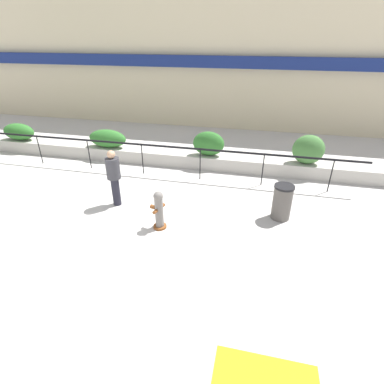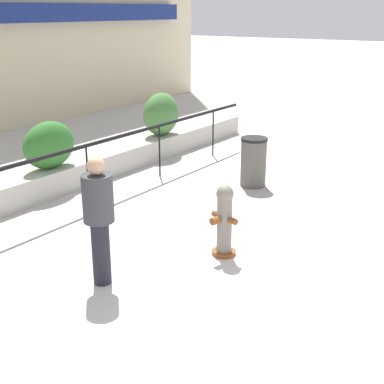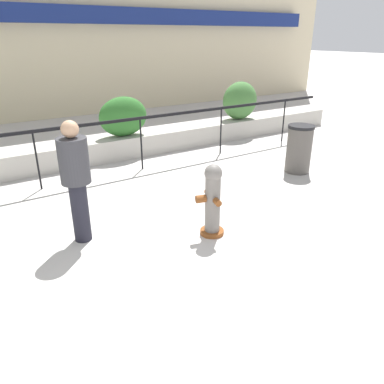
{
  "view_description": "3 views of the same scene",
  "coord_description": "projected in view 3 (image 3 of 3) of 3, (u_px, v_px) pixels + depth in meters",
  "views": [
    {
      "loc": [
        4.06,
        -4.59,
        4.62
      ],
      "look_at": [
        2.42,
        2.47,
        0.76
      ],
      "focal_mm": 28.0,
      "sensor_mm": 36.0,
      "label": 1
    },
    {
      "loc": [
        -4.49,
        -2.01,
        3.45
      ],
      "look_at": [
        2.49,
        2.81,
        0.55
      ],
      "focal_mm": 50.0,
      "sensor_mm": 36.0,
      "label": 2
    },
    {
      "loc": [
        -1.21,
        -2.23,
        2.73
      ],
      "look_at": [
        1.62,
        2.1,
        0.55
      ],
      "focal_mm": 35.0,
      "sensor_mm": 36.0,
      "label": 3
    }
  ],
  "objects": [
    {
      "name": "fence_railing_segment",
      "position": [
        33.0,
        137.0,
        6.78
      ],
      "size": [
        15.0,
        0.05,
        1.15
      ],
      "color": "black",
      "rests_on": "ground"
    },
    {
      "name": "hedge_bush_2",
      "position": [
        123.0,
        117.0,
        8.78
      ],
      "size": [
        1.18,
        0.58,
        0.92
      ],
      "primitive_type": "ellipsoid",
      "color": "#2D6B28",
      "rests_on": "planter_wall_low"
    },
    {
      "name": "planter_wall_low",
      "position": [
        28.0,
        162.0,
        7.93
      ],
      "size": [
        18.0,
        0.7,
        0.5
      ],
      "primitive_type": "cube",
      "color": "#B7B2A8",
      "rests_on": "ground"
    },
    {
      "name": "fire_hydrant",
      "position": [
        212.0,
        200.0,
        5.35
      ],
      "size": [
        0.47,
        0.48,
        1.08
      ],
      "color": "brown",
      "rests_on": "ground"
    },
    {
      "name": "ground_plane",
      "position": [
        169.0,
        361.0,
        3.39
      ],
      "size": [
        120.0,
        120.0,
        0.0
      ],
      "primitive_type": "plane",
      "color": "#BCB7B2"
    },
    {
      "name": "trash_bin",
      "position": [
        299.0,
        149.0,
        7.9
      ],
      "size": [
        0.55,
        0.55,
        1.01
      ],
      "color": "#56514C",
      "rests_on": "ground"
    },
    {
      "name": "hedge_bush_3",
      "position": [
        240.0,
        101.0,
        10.54
      ],
      "size": [
        1.09,
        0.7,
        1.04
      ],
      "primitive_type": "ellipsoid",
      "color": "#427538",
      "rests_on": "planter_wall_low"
    },
    {
      "name": "pedestrian",
      "position": [
        76.0,
        175.0,
        5.03
      ],
      "size": [
        0.44,
        0.44,
        1.73
      ],
      "color": "black",
      "rests_on": "ground"
    }
  ]
}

